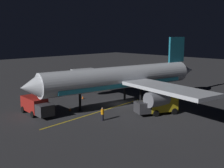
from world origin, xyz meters
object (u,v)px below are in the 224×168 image
object	(u,v)px
airliner	(124,78)
traffic_cone_under_wing	(70,109)
catering_truck	(158,105)
traffic_cone_near_right	(83,97)
baggage_truck	(36,106)
ground_crew_worker	(102,114)
traffic_cone_near_left	(32,106)

from	to	relation	value
airliner	traffic_cone_under_wing	size ratio (longest dim) A/B	59.95
catering_truck	traffic_cone_near_right	distance (m)	14.81
catering_truck	traffic_cone_under_wing	world-z (taller)	catering_truck
baggage_truck	traffic_cone_near_right	xyz separation A→B (m)	(3.04, -10.61, -1.00)
ground_crew_worker	traffic_cone_near_left	bearing A→B (deg)	14.52
ground_crew_worker	traffic_cone_near_left	xyz separation A→B (m)	(12.41, 3.22, -0.64)
catering_truck	traffic_cone_near_right	bearing A→B (deg)	6.65
baggage_truck	ground_crew_worker	size ratio (longest dim) A/B	3.73
ground_crew_worker	traffic_cone_under_wing	xyz separation A→B (m)	(6.66, 0.30, -0.64)
traffic_cone_near_left	traffic_cone_near_right	size ratio (longest dim) A/B	1.00
baggage_truck	traffic_cone_near_right	distance (m)	11.08
airliner	traffic_cone_under_wing	world-z (taller)	airliner
airliner	traffic_cone_under_wing	xyz separation A→B (m)	(2.37, 8.90, -3.85)
airliner	traffic_cone_near_left	distance (m)	14.84
baggage_truck	traffic_cone_under_wing	distance (m)	4.87
airliner	baggage_truck	xyz separation A→B (m)	(4.12, 13.33, -2.85)
ground_crew_worker	traffic_cone_near_left	distance (m)	12.84
baggage_truck	catering_truck	xyz separation A→B (m)	(-11.63, -12.32, 0.09)
catering_truck	ground_crew_worker	xyz separation A→B (m)	(3.23, 7.58, -0.45)
traffic_cone_near_right	catering_truck	bearing A→B (deg)	-173.35
catering_truck	traffic_cone_under_wing	distance (m)	12.69
airliner	catering_truck	size ratio (longest dim) A/B	5.26
ground_crew_worker	traffic_cone_near_left	world-z (taller)	ground_crew_worker
airliner	ground_crew_worker	size ratio (longest dim) A/B	18.95
traffic_cone_near_right	ground_crew_worker	bearing A→B (deg)	152.83
traffic_cone_near_right	traffic_cone_under_wing	bearing A→B (deg)	127.75
airliner	catering_truck	xyz separation A→B (m)	(-7.51, 1.01, -2.76)
ground_crew_worker	traffic_cone_under_wing	distance (m)	6.70
catering_truck	ground_crew_worker	world-z (taller)	catering_truck
catering_truck	traffic_cone_near_right	xyz separation A→B (m)	(14.67, 1.71, -1.09)
catering_truck	traffic_cone_near_left	xyz separation A→B (m)	(15.64, 10.80, -1.09)
airliner	catering_truck	distance (m)	8.07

